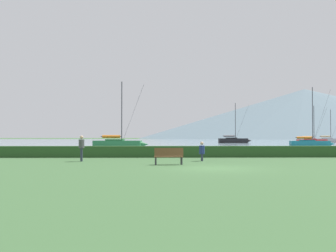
# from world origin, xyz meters

# --- Properties ---
(ground_plane) EXTENTS (1000.00, 1000.00, 0.00)m
(ground_plane) POSITION_xyz_m (0.00, 0.00, 0.00)
(ground_plane) COLOR #385B33
(harbor_water) EXTENTS (320.00, 246.00, 0.00)m
(harbor_water) POSITION_xyz_m (0.00, 137.00, 0.00)
(harbor_water) COLOR gray
(harbor_water) RESTS_ON ground_plane
(hedge_line) EXTENTS (80.00, 1.20, 0.85)m
(hedge_line) POSITION_xyz_m (0.00, 11.00, 0.43)
(hedge_line) COLOR #284C23
(hedge_line) RESTS_ON ground_plane
(sailboat_slip_1) EXTENTS (6.95, 2.81, 9.47)m
(sailboat_slip_1) POSITION_xyz_m (21.25, 42.59, 0.58)
(sailboat_slip_1) COLOR #19707A
(sailboat_slip_1) RESTS_ON harbor_water
(sailboat_slip_2) EXTENTS (8.05, 2.55, 9.19)m
(sailboat_slip_2) POSITION_xyz_m (44.95, 89.97, 0.66)
(sailboat_slip_2) COLOR #9E9EA3
(sailboat_slip_2) RESTS_ON harbor_water
(sailboat_slip_5) EXTENTS (8.57, 2.70, 10.36)m
(sailboat_slip_5) POSITION_xyz_m (16.86, 83.05, 0.71)
(sailboat_slip_5) COLOR black
(sailboat_slip_5) RESTS_ON harbor_water
(sailboat_slip_7) EXTENTS (7.74, 2.94, 9.31)m
(sailboat_slip_7) POSITION_xyz_m (-8.32, 36.20, 0.63)
(sailboat_slip_7) COLOR #236B38
(sailboat_slip_7) RESTS_ON harbor_water
(sailboat_slip_8) EXTENTS (7.43, 2.62, 8.64)m
(sailboat_slip_8) POSITION_xyz_m (32.33, 69.98, 0.61)
(sailboat_slip_8) COLOR red
(sailboat_slip_8) RESTS_ON harbor_water
(park_bench_near_path) EXTENTS (1.64, 0.57, 0.95)m
(park_bench_near_path) POSITION_xyz_m (-2.25, 2.57, 0.53)
(park_bench_near_path) COLOR brown
(park_bench_near_path) RESTS_ON ground_plane
(person_seated_viewer) EXTENTS (0.36, 0.57, 1.25)m
(person_seated_viewer) POSITION_xyz_m (0.00, 6.00, 0.69)
(person_seated_viewer) COLOR #2D3347
(person_seated_viewer) RESTS_ON ground_plane
(person_standing_walker) EXTENTS (0.36, 0.56, 1.65)m
(person_standing_walker) POSITION_xyz_m (-7.72, 5.83, 0.97)
(person_standing_walker) COLOR #2D3347
(person_standing_walker) RESTS_ON ground_plane
(distant_hill_west_ridge) EXTENTS (282.91, 282.91, 48.03)m
(distant_hill_west_ridge) POSITION_xyz_m (151.46, 411.37, 24.02)
(distant_hill_west_ridge) COLOR slate
(distant_hill_west_ridge) RESTS_ON ground_plane
(distant_hill_central_peak) EXTENTS (299.13, 299.13, 44.70)m
(distant_hill_central_peak) POSITION_xyz_m (130.15, 335.76, 22.35)
(distant_hill_central_peak) COLOR slate
(distant_hill_central_peak) RESTS_ON ground_plane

